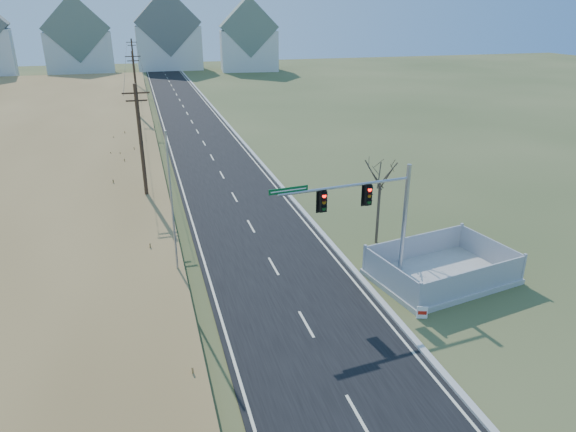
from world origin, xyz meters
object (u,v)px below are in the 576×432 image
object	(u,v)px
fence_enclosure	(441,273)
bare_tree	(381,173)
traffic_signal_mast	(375,212)
flagpole	(174,231)
open_sign	(422,313)

from	to	relation	value
fence_enclosure	bare_tree	bearing A→B (deg)	94.71
traffic_signal_mast	flagpole	bearing A→B (deg)	164.48
traffic_signal_mast	open_sign	xyz separation A→B (m)	(0.71, -4.15, -3.59)
traffic_signal_mast	flagpole	size ratio (longest dim) A/B	0.93
traffic_signal_mast	bare_tree	bearing A→B (deg)	55.89
fence_enclosure	open_sign	xyz separation A→B (m)	(-2.97, -3.20, 0.03)
traffic_signal_mast	fence_enclosure	distance (m)	5.25
traffic_signal_mast	open_sign	world-z (taller)	traffic_signal_mast
flagpole	bare_tree	distance (m)	12.66
traffic_signal_mast	flagpole	xyz separation A→B (m)	(-10.03, 1.74, -0.59)
fence_enclosure	open_sign	bearing A→B (deg)	-142.84
open_sign	bare_tree	size ratio (longest dim) A/B	0.11
flagpole	bare_tree	size ratio (longest dim) A/B	1.48
open_sign	traffic_signal_mast	bearing A→B (deg)	118.92
traffic_signal_mast	open_sign	bearing A→B (deg)	-86.00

